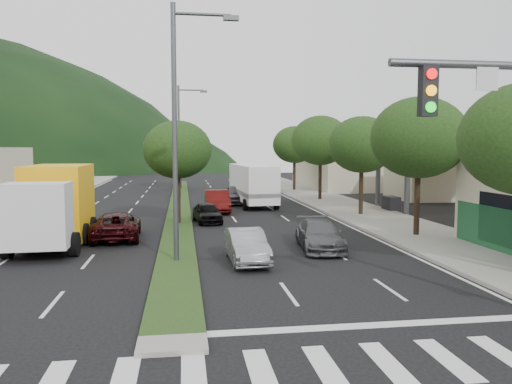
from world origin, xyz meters
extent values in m
plane|color=black|center=(0.00, 0.00, 0.00)|extent=(160.00, 160.00, 0.00)
cube|color=gray|center=(12.50, 25.00, 0.07)|extent=(5.00, 90.00, 0.15)
cube|color=#1F3B15|center=(0.00, 28.00, 0.06)|extent=(1.60, 56.00, 0.12)
cube|color=silver|center=(0.00, -2.00, 0.01)|extent=(19.00, 2.20, 0.01)
cube|color=black|center=(5.40, -1.65, 5.70)|extent=(0.35, 0.25, 1.05)
cube|color=silver|center=(19.00, 22.00, 5.00)|extent=(12.00, 8.00, 0.50)
cube|color=yellow|center=(19.00, 22.00, 4.65)|extent=(12.20, 8.20, 0.50)
cylinder|color=#47494C|center=(15.00, 19.50, 2.30)|extent=(0.36, 0.36, 4.60)
cylinder|color=#47494C|center=(15.00, 24.50, 2.30)|extent=(0.36, 0.36, 4.60)
cylinder|color=#47494C|center=(23.00, 24.50, 2.30)|extent=(0.36, 0.36, 4.60)
cube|color=black|center=(15.00, 22.00, 0.55)|extent=(0.80, 1.60, 1.10)
cube|color=black|center=(23.00, 22.00, 0.55)|extent=(0.80, 1.60, 1.10)
cube|color=beige|center=(19.50, 44.00, 2.60)|extent=(10.00, 16.00, 5.20)
cylinder|color=black|center=(12.00, 12.00, 2.05)|extent=(0.28, 0.28, 3.81)
ellipsoid|color=black|center=(12.00, 12.00, 5.05)|extent=(4.80, 4.80, 4.08)
cylinder|color=black|center=(12.00, 20.00, 1.94)|extent=(0.28, 0.28, 3.58)
ellipsoid|color=black|center=(12.00, 20.00, 4.76)|extent=(4.40, 4.40, 3.74)
cylinder|color=black|center=(12.00, 30.00, 2.11)|extent=(0.28, 0.28, 3.92)
ellipsoid|color=black|center=(12.00, 30.00, 5.19)|extent=(5.00, 5.00, 4.25)
cylinder|color=black|center=(12.00, 40.00, 2.00)|extent=(0.28, 0.28, 3.70)
ellipsoid|color=black|center=(12.00, 40.00, 4.90)|extent=(4.60, 4.60, 3.91)
cylinder|color=black|center=(0.00, 18.00, 1.80)|extent=(0.28, 0.28, 3.36)
ellipsoid|color=black|center=(0.00, 18.00, 4.44)|extent=(4.00, 4.00, 3.40)
cylinder|color=black|center=(0.00, 44.00, 2.02)|extent=(0.28, 0.28, 3.81)
ellipsoid|color=black|center=(0.00, 44.00, 5.02)|extent=(4.80, 4.80, 4.08)
cylinder|color=#47494C|center=(0.00, 8.00, 5.00)|extent=(0.20, 0.20, 10.00)
cylinder|color=#47494C|center=(1.10, 8.00, 9.60)|extent=(2.20, 0.12, 0.12)
cube|color=#47494C|center=(2.20, 8.00, 9.50)|extent=(0.60, 0.25, 0.18)
cylinder|color=#47494C|center=(0.00, 33.00, 5.00)|extent=(0.20, 0.20, 10.00)
cylinder|color=#47494C|center=(1.10, 33.00, 9.60)|extent=(2.20, 0.12, 0.12)
cube|color=#47494C|center=(2.20, 33.00, 9.50)|extent=(0.60, 0.25, 0.18)
imported|color=#9A9CA1|center=(2.75, 7.74, 0.65)|extent=(1.52, 3.97, 1.29)
imported|color=black|center=(-3.00, 13.72, 0.68)|extent=(2.50, 4.99, 1.36)
imported|color=black|center=(1.73, 18.60, 0.61)|extent=(1.90, 3.75, 1.23)
imported|color=#545459|center=(6.32, 9.79, 0.64)|extent=(2.24, 4.59, 1.29)
imported|color=#520F0D|center=(2.69, 23.60, 0.77)|extent=(1.64, 4.67, 1.54)
imported|color=black|center=(5.77, 33.60, 0.60)|extent=(2.00, 4.29, 1.19)
imported|color=#4A4A4F|center=(4.57, 28.60, 0.76)|extent=(2.01, 4.55, 1.52)
imported|color=black|center=(8.70, 38.60, 0.63)|extent=(2.21, 4.53, 1.27)
cube|color=silver|center=(-5.53, 9.30, 1.82)|extent=(2.54, 1.89, 2.62)
cube|color=#FFB10D|center=(-5.64, 13.51, 1.94)|extent=(2.75, 4.86, 3.53)
cube|color=black|center=(-5.62, 12.60, 0.51)|extent=(2.47, 6.67, 0.34)
cylinder|color=black|center=(-4.23, 9.82, 0.51)|extent=(0.37, 1.03, 1.03)
cylinder|color=black|center=(-6.85, 9.74, 0.51)|extent=(0.37, 1.03, 1.03)
cylinder|color=black|center=(-4.30, 12.30, 0.51)|extent=(0.37, 1.03, 1.03)
cylinder|color=black|center=(-6.92, 12.22, 0.51)|extent=(0.37, 1.03, 1.03)
cylinder|color=black|center=(-4.36, 14.55, 0.51)|extent=(0.37, 1.03, 1.03)
cylinder|color=black|center=(-6.98, 14.48, 0.51)|extent=(0.37, 1.03, 1.03)
cube|color=white|center=(5.76, 27.38, 1.81)|extent=(2.90, 8.51, 2.79)
cube|color=slate|center=(5.76, 27.38, 1.12)|extent=(2.96, 8.52, 0.33)
cylinder|color=black|center=(4.37, 30.64, 0.42)|extent=(0.38, 0.86, 0.84)
cylinder|color=black|center=(6.69, 30.80, 0.42)|extent=(0.38, 0.86, 0.84)
cylinder|color=black|center=(4.44, 29.64, 0.42)|extent=(0.38, 0.86, 0.84)
cylinder|color=black|center=(6.76, 29.80, 0.42)|extent=(0.38, 0.86, 0.84)
cylinder|color=black|center=(4.80, 24.29, 0.42)|extent=(0.38, 0.86, 0.84)
cylinder|color=black|center=(7.12, 24.45, 0.42)|extent=(0.38, 0.86, 0.84)
camera|label=1|loc=(0.28, -11.61, 4.50)|focal=35.00mm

